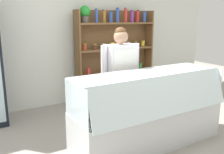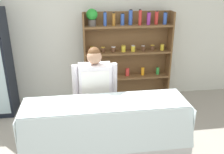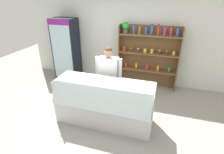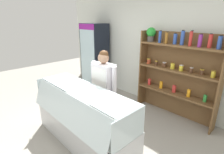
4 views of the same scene
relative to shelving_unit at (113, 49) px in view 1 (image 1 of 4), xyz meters
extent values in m
plane|color=gray|center=(-0.63, -1.91, -1.08)|extent=(12.00, 12.00, 0.00)
cube|color=silver|center=(-0.63, 0.28, 0.27)|extent=(6.80, 0.10, 2.70)
cube|color=brown|center=(0.04, 0.09, -0.15)|extent=(1.75, 0.02, 1.87)
cube|color=brown|center=(-0.82, -0.05, -0.15)|extent=(0.03, 0.28, 1.87)
cube|color=brown|center=(0.90, -0.05, -0.15)|extent=(0.03, 0.28, 1.87)
cube|color=brown|center=(0.04, -0.05, -0.52)|extent=(1.69, 0.28, 0.04)
cube|color=brown|center=(0.04, -0.05, 0.00)|extent=(1.69, 0.28, 0.04)
cube|color=brown|center=(0.04, -0.05, 0.52)|extent=(1.69, 0.28, 0.04)
cylinder|color=#4C4742|center=(-0.65, -0.05, 0.60)|extent=(0.15, 0.15, 0.12)
sphere|color=green|center=(-0.65, -0.05, 0.75)|extent=(0.21, 0.21, 0.21)
cylinder|color=#3356B2|center=(-0.41, -0.06, 0.66)|extent=(0.06, 0.06, 0.25)
cylinder|color=black|center=(-0.41, -0.05, 0.79)|extent=(0.04, 0.04, 0.02)
cylinder|color=#9E6623|center=(-0.25, -0.08, 0.65)|extent=(0.06, 0.06, 0.23)
cylinder|color=black|center=(-0.25, -0.05, 0.78)|extent=(0.04, 0.04, 0.02)
cylinder|color=#3356B2|center=(-0.08, -0.04, 0.64)|extent=(0.07, 0.07, 0.21)
cylinder|color=black|center=(-0.08, -0.05, 0.76)|extent=(0.05, 0.05, 0.02)
cylinder|color=#3356B2|center=(0.08, -0.04, 0.68)|extent=(0.07, 0.07, 0.28)
cylinder|color=black|center=(0.08, -0.05, 0.82)|extent=(0.05, 0.05, 0.02)
cylinder|color=red|center=(0.26, -0.08, 0.68)|extent=(0.06, 0.06, 0.28)
cylinder|color=black|center=(0.26, -0.05, 0.82)|extent=(0.04, 0.04, 0.02)
cylinder|color=purple|center=(0.43, -0.07, 0.65)|extent=(0.07, 0.07, 0.23)
cylinder|color=black|center=(0.43, -0.05, 0.78)|extent=(0.05, 0.05, 0.02)
cylinder|color=red|center=(0.59, -0.04, 0.66)|extent=(0.07, 0.07, 0.24)
cylinder|color=black|center=(0.59, -0.05, 0.79)|extent=(0.05, 0.05, 0.02)
cylinder|color=#3356B2|center=(0.75, -0.07, 0.65)|extent=(0.07, 0.07, 0.22)
cylinder|color=black|center=(0.75, -0.05, 0.77)|extent=(0.05, 0.05, 0.02)
cylinder|color=#BF4C2D|center=(-0.67, -0.04, 0.07)|extent=(0.09, 0.09, 0.11)
cylinder|color=gold|center=(-0.67, -0.05, 0.13)|extent=(0.09, 0.09, 0.01)
cylinder|color=brown|center=(-0.46, -0.04, 0.06)|extent=(0.07, 0.07, 0.09)
cylinder|color=gold|center=(-0.46, -0.05, 0.12)|extent=(0.08, 0.08, 0.01)
cylinder|color=brown|center=(-0.25, -0.05, 0.06)|extent=(0.09, 0.09, 0.10)
cylinder|color=silver|center=(-0.25, -0.05, 0.12)|extent=(0.09, 0.09, 0.01)
cylinder|color=yellow|center=(-0.05, -0.06, 0.07)|extent=(0.08, 0.08, 0.11)
cylinder|color=gold|center=(-0.05, -0.05, 0.14)|extent=(0.09, 0.09, 0.01)
cylinder|color=yellow|center=(0.14, -0.06, 0.07)|extent=(0.08, 0.08, 0.11)
cylinder|color=silver|center=(0.14, -0.05, 0.13)|extent=(0.08, 0.08, 0.01)
cylinder|color=brown|center=(0.35, -0.07, 0.07)|extent=(0.07, 0.07, 0.10)
cylinder|color=silver|center=(0.35, -0.05, 0.12)|extent=(0.07, 0.07, 0.01)
cylinder|color=brown|center=(0.54, -0.03, 0.07)|extent=(0.08, 0.08, 0.10)
cylinder|color=gold|center=(0.54, -0.05, 0.12)|extent=(0.08, 0.08, 0.01)
cylinder|color=yellow|center=(0.75, -0.05, 0.07)|extent=(0.08, 0.08, 0.11)
cylinder|color=gold|center=(0.75, -0.05, 0.14)|extent=(0.08, 0.08, 0.01)
cube|color=red|center=(-0.60, -0.05, -0.43)|extent=(0.06, 0.04, 0.16)
cube|color=orange|center=(-0.28, -0.05, -0.42)|extent=(0.06, 0.04, 0.17)
cube|color=red|center=(0.04, -0.05, -0.42)|extent=(0.07, 0.04, 0.16)
cube|color=orange|center=(0.36, -0.05, -0.42)|extent=(0.06, 0.04, 0.16)
cube|color=#2D8C38|center=(0.68, -0.05, -0.43)|extent=(0.06, 0.04, 0.15)
cube|color=silver|center=(-0.63, -2.00, -0.81)|extent=(2.11, 0.69, 0.55)
cube|color=white|center=(-0.63, -2.00, -0.51)|extent=(2.05, 0.63, 0.03)
cube|color=silver|center=(-0.63, -2.33, -0.31)|extent=(2.07, 0.16, 0.47)
cube|color=silver|center=(-0.63, -1.95, -0.08)|extent=(2.07, 0.53, 0.01)
cube|color=silver|center=(-1.68, -2.00, -0.31)|extent=(0.01, 0.65, 0.45)
cube|color=silver|center=(0.41, -2.00, -0.31)|extent=(0.01, 0.65, 0.45)
cube|color=tan|center=(-1.52, -1.92, -0.47)|extent=(0.16, 0.11, 0.06)
cube|color=white|center=(-1.52, -2.13, -0.47)|extent=(0.05, 0.03, 0.02)
cube|color=tan|center=(-1.30, -1.92, -0.48)|extent=(0.16, 0.14, 0.05)
cube|color=white|center=(-1.30, -2.13, -0.47)|extent=(0.05, 0.03, 0.02)
cube|color=tan|center=(-1.08, -1.92, -0.48)|extent=(0.17, 0.14, 0.04)
cube|color=white|center=(-1.08, -2.13, -0.47)|extent=(0.05, 0.03, 0.02)
cube|color=tan|center=(-0.85, -1.92, -0.48)|extent=(0.16, 0.13, 0.05)
cube|color=white|center=(-0.85, -2.13, -0.47)|extent=(0.05, 0.03, 0.02)
cube|color=tan|center=(-0.63, -1.92, -0.47)|extent=(0.17, 0.14, 0.05)
cube|color=white|center=(-0.63, -2.13, -0.47)|extent=(0.05, 0.03, 0.02)
cube|color=tan|center=(-0.41, -1.92, -0.47)|extent=(0.17, 0.13, 0.05)
cube|color=white|center=(-0.41, -2.13, -0.47)|extent=(0.05, 0.03, 0.02)
cube|color=tan|center=(-0.19, -1.92, -0.47)|extent=(0.16, 0.11, 0.05)
cube|color=white|center=(-0.19, -2.13, -0.47)|extent=(0.05, 0.03, 0.02)
cube|color=beige|center=(0.03, -1.92, -0.48)|extent=(0.16, 0.14, 0.05)
cube|color=white|center=(0.03, -2.13, -0.47)|extent=(0.05, 0.03, 0.02)
cube|color=beige|center=(0.25, -1.92, -0.47)|extent=(0.16, 0.11, 0.05)
cube|color=white|center=(0.25, -2.13, -0.47)|extent=(0.05, 0.03, 0.02)
cylinder|color=#A35B4C|center=(-1.51, -2.11, -0.43)|extent=(0.17, 0.15, 0.13)
cylinder|color=#C1706B|center=(-1.29, -2.11, -0.43)|extent=(0.21, 0.16, 0.13)
cylinder|color=#A35B4C|center=(-1.07, -2.11, -0.42)|extent=(0.15, 0.15, 0.15)
cylinder|color=white|center=(-0.11, -2.08, -0.40)|extent=(0.07, 0.07, 0.21)
cylinder|color=white|center=(-0.01, -2.08, -0.38)|extent=(0.07, 0.07, 0.23)
cylinder|color=#383D51|center=(-0.82, -1.43, -0.72)|extent=(0.13, 0.13, 0.73)
cylinder|color=#383D51|center=(-0.62, -1.43, -0.72)|extent=(0.13, 0.13, 0.73)
cube|color=white|center=(-0.72, -1.43, -0.05)|extent=(0.46, 0.24, 0.60)
cube|color=white|center=(-0.72, -1.56, -0.37)|extent=(0.39, 0.01, 1.13)
cylinder|color=white|center=(-1.00, -1.43, -0.02)|extent=(0.09, 0.09, 0.54)
cylinder|color=white|center=(-0.44, -1.43, -0.02)|extent=(0.09, 0.09, 0.54)
sphere|color=tan|center=(-0.72, -1.43, 0.36)|extent=(0.21, 0.21, 0.21)
sphere|color=brown|center=(-0.72, -1.42, 0.41)|extent=(0.18, 0.18, 0.18)
camera|label=1|loc=(-2.68, -4.50, 0.62)|focal=40.00mm
camera|label=2|loc=(-0.94, -4.75, 1.40)|focal=40.00mm
camera|label=3|loc=(0.47, -5.02, 1.58)|focal=28.00mm
camera|label=4|loc=(1.64, -3.50, 1.05)|focal=28.00mm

